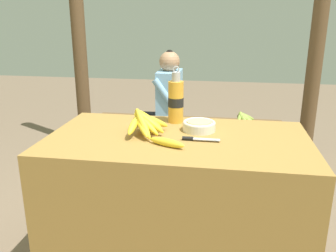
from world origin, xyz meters
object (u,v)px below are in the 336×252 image
loose_banana_front (167,142)px  banana_bunch_green (244,117)px  seated_vendor (164,100)px  support_post_near (78,27)px  serving_bowl (199,125)px  support_post_far (319,28)px  knife (195,139)px  wooden_bench (187,127)px  water_bottle (176,101)px  banana_bunch_ripe (145,121)px

loose_banana_front → banana_bunch_green: 1.68m
seated_vendor → support_post_near: size_ratio=0.43×
serving_bowl → support_post_far: 1.97m
support_post_far → serving_bowl: bearing=-119.7°
serving_bowl → banana_bunch_green: 1.39m
knife → support_post_near: 2.33m
seated_vendor → support_post_near: (-0.94, 0.37, 0.64)m
support_post_near → wooden_bench: bearing=-16.3°
loose_banana_front → water_bottle: bearing=92.0°
loose_banana_front → wooden_bench: (-0.07, 1.59, -0.42)m
wooden_bench → support_post_far: bearing=16.3°
water_bottle → support_post_far: 1.91m
banana_bunch_green → support_post_near: support_post_near is taller
water_bottle → knife: size_ratio=1.75×
support_post_far → seated_vendor: bearing=-164.8°
banana_bunch_ripe → support_post_near: size_ratio=0.12×
knife → wooden_bench: size_ratio=0.11×
seated_vendor → knife: bearing=105.4°
loose_banana_front → support_post_near: (-1.22, 1.93, 0.47)m
knife → wooden_bench: 1.56m
banana_bunch_ripe → seated_vendor: 1.41m
serving_bowl → knife: serving_bowl is taller
serving_bowl → water_bottle: size_ratio=0.54×
wooden_bench → seated_vendor: (-0.21, -0.03, 0.26)m
loose_banana_front → support_post_far: (1.08, 1.93, 0.47)m
knife → support_post_far: 2.12m
banana_bunch_ripe → serving_bowl: (0.28, 0.10, -0.04)m
serving_bowl → wooden_bench: (-0.21, 1.33, -0.43)m
serving_bowl → support_post_near: 2.20m
serving_bowl → loose_banana_front: size_ratio=0.93×
banana_bunch_ripe → support_post_far: support_post_far is taller
support_post_near → banana_bunch_green: bearing=-11.5°
water_bottle → support_post_far: bearing=54.2°
serving_bowl → banana_bunch_green: size_ratio=0.63×
loose_banana_front → support_post_far: size_ratio=0.08×
wooden_bench → banana_bunch_green: size_ratio=6.12×
knife → support_post_far: support_post_far is taller
loose_banana_front → knife: size_ratio=1.02×
water_bottle → support_post_far: (1.10, 1.52, 0.36)m
serving_bowl → banana_bunch_green: serving_bowl is taller
serving_bowl → water_bottle: (-0.15, 0.14, 0.10)m
support_post_far → water_bottle: bearing=-125.8°
seated_vendor → banana_bunch_green: seated_vendor is taller
loose_banana_front → seated_vendor: size_ratio=0.18×
banana_bunch_green → support_post_near: (-1.67, 0.34, 0.77)m
serving_bowl → wooden_bench: serving_bowl is taller
banana_bunch_ripe → support_post_near: 2.11m
banana_bunch_ripe → banana_bunch_green: banana_bunch_ripe is taller
wooden_bench → seated_vendor: bearing=-171.3°
banana_bunch_ripe → seated_vendor: size_ratio=0.28×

